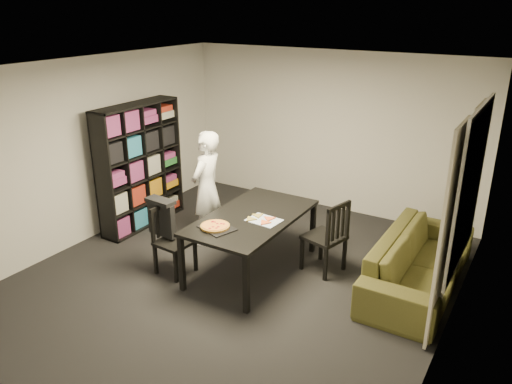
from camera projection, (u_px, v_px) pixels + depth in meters
The scene contains 16 objects.
room at pixel (237, 180), 5.92m from camera, with size 5.01×5.51×2.61m.
window_pane at pixel (470, 187), 5.12m from camera, with size 0.02×1.40×1.60m, color black.
window_frame at pixel (470, 187), 5.13m from camera, with size 0.03×1.52×1.72m, color white.
curtain_left at pixel (447, 235), 4.88m from camera, with size 0.03×0.70×2.25m, color beige.
curtain_right at pixel (466, 201), 5.71m from camera, with size 0.03×0.70×2.25m, color beige.
bookshelf at pixel (140, 166), 7.56m from camera, with size 0.35×1.50×1.90m, color black.
dining_table at pixel (252, 221), 6.30m from camera, with size 1.01×1.83×0.76m.
chair_left at pixel (169, 235), 6.34m from camera, with size 0.45×0.45×0.90m.
chair_right at pixel (330, 233), 6.28m from camera, with size 0.56×0.56×0.98m.
draped_jacket at pixel (161, 216), 6.32m from camera, with size 0.42×0.21×0.50m.
person at pixel (207, 188), 7.01m from camera, with size 0.60×0.40×1.65m, color white.
baking_tray at pixel (217, 228), 5.92m from camera, with size 0.40×0.32×0.01m, color black.
pepperoni_pizza at pixel (215, 226), 5.93m from camera, with size 0.35×0.35×0.03m.
kitchen_towel at pixel (264, 220), 6.14m from camera, with size 0.40×0.30×0.01m, color white.
pizza_slices at pixel (260, 219), 6.16m from camera, with size 0.37×0.31×0.01m, color #CD7C40, non-canonical shape.
sofa at pixel (419, 262), 6.06m from camera, with size 2.25×0.88×0.66m, color #40411A.
Camera 1 is at (3.08, -4.65, 3.29)m, focal length 35.00 mm.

